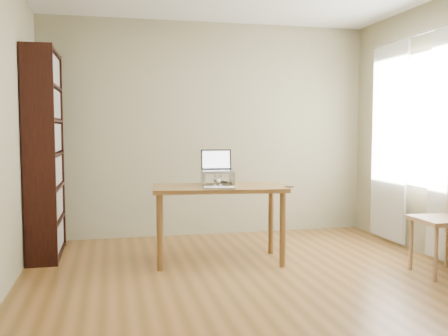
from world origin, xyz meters
TOP-DOWN VIEW (x-y plane):
  - room at (0.03, 0.01)m, footprint 4.04×4.54m
  - bookshelf at (-1.83, 1.55)m, footprint 0.30×0.90m
  - curtains at (1.92, 0.80)m, footprint 0.03×1.90m
  - desk at (-0.15, 0.95)m, footprint 1.33×0.77m
  - laptop_stand at (-0.15, 1.03)m, footprint 0.32×0.25m
  - laptop at (-0.15, 1.08)m, footprint 0.33×0.28m
  - keyboard at (-0.20, 0.73)m, footprint 0.33×0.20m
  - coaster at (0.49, 0.72)m, footprint 0.10×0.10m
  - cat at (-0.18, 1.06)m, footprint 0.23×0.47m

SIDE VIEW (x-z plane):
  - desk at x=-0.15m, z-range 0.27..1.02m
  - coaster at x=0.49m, z-range 0.75..0.76m
  - keyboard at x=-0.20m, z-range 0.75..0.77m
  - cat at x=-0.18m, z-range 0.74..0.87m
  - laptop_stand at x=-0.15m, z-range 0.77..0.90m
  - laptop at x=-0.15m, z-range 0.83..1.05m
  - bookshelf at x=-1.83m, z-range 0.00..2.10m
  - curtains at x=1.92m, z-range 0.05..2.29m
  - room at x=0.03m, z-range -0.02..2.62m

